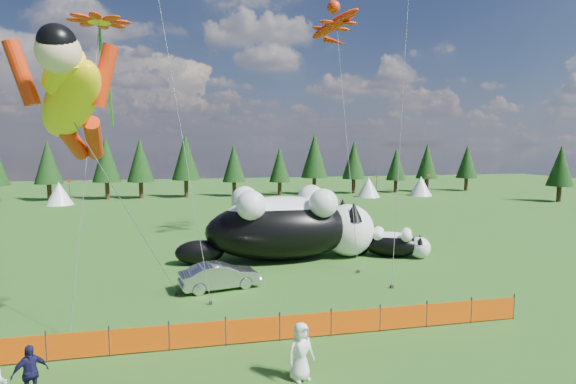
{
  "coord_description": "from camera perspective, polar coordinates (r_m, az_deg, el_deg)",
  "views": [
    {
      "loc": [
        -2.05,
        -18.82,
        7.29
      ],
      "look_at": [
        2.81,
        4.0,
        4.83
      ],
      "focal_mm": 28.0,
      "sensor_mm": 36.0,
      "label": 1
    }
  ],
  "objects": [
    {
      "name": "ground",
      "position": [
        20.29,
        -5.6,
        -15.08
      ],
      "size": [
        160.0,
        160.0,
        0.0
      ],
      "primitive_type": "plane",
      "color": "#0C3409",
      "rests_on": "ground"
    },
    {
      "name": "safety_fence",
      "position": [
        17.34,
        -4.45,
        -17.06
      ],
      "size": [
        22.06,
        0.06,
        1.1
      ],
      "color": "#262626",
      "rests_on": "ground"
    },
    {
      "name": "tree_line",
      "position": [
        63.94,
        -10.18,
        2.97
      ],
      "size": [
        90.0,
        4.0,
        8.0
      ],
      "primitive_type": null,
      "color": "black",
      "rests_on": "ground"
    },
    {
      "name": "festival_tents",
      "position": [
        60.54,
        0.49,
        0.43
      ],
      "size": [
        50.0,
        3.2,
        2.8
      ],
      "primitive_type": null,
      "color": "white",
      "rests_on": "ground"
    },
    {
      "name": "cat_large",
      "position": [
        28.66,
        0.24,
        -4.22
      ],
      "size": [
        12.81,
        4.64,
        4.63
      ],
      "rotation": [
        0.0,
        0.0,
        0.02
      ],
      "color": "black",
      "rests_on": "ground"
    },
    {
      "name": "cat_small",
      "position": [
        30.33,
        13.4,
        -6.35
      ],
      "size": [
        4.8,
        3.34,
        1.86
      ],
      "rotation": [
        0.0,
        0.0,
        -0.47
      ],
      "color": "black",
      "rests_on": "ground"
    },
    {
      "name": "car",
      "position": [
        23.41,
        -8.64,
        -10.49
      ],
      "size": [
        4.26,
        2.25,
        1.33
      ],
      "primitive_type": "imported",
      "rotation": [
        0.0,
        0.0,
        1.79
      ],
      "color": "#B3B4B8",
      "rests_on": "ground"
    },
    {
      "name": "spectator_c",
      "position": [
        15.58,
        -29.96,
        -19.33
      ],
      "size": [
        1.09,
        0.95,
        1.67
      ],
      "primitive_type": "imported",
      "rotation": [
        0.0,
        0.0,
        0.58
      ],
      "color": "#16153B",
      "rests_on": "ground"
    },
    {
      "name": "spectator_e",
      "position": [
        14.77,
        1.63,
        -19.57
      ],
      "size": [
        1.03,
        0.83,
        1.82
      ],
      "primitive_type": "imported",
      "rotation": [
        0.0,
        0.0,
        0.32
      ],
      "color": "white",
      "rests_on": "ground"
    },
    {
      "name": "superhero_kite",
      "position": [
        16.74,
        -25.89,
        10.32
      ],
      "size": [
        6.48,
        9.08,
        12.06
      ],
      "color": "yellow",
      "rests_on": "ground"
    },
    {
      "name": "gecko_kite",
      "position": [
        34.87,
        5.96,
        20.44
      ],
      "size": [
        6.06,
        11.81,
        18.12
      ],
      "color": "red",
      "rests_on": "ground"
    },
    {
      "name": "flower_kite",
      "position": [
        22.03,
        -22.84,
        18.95
      ],
      "size": [
        3.46,
        5.32,
        12.93
      ],
      "color": "red",
      "rests_on": "ground"
    }
  ]
}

